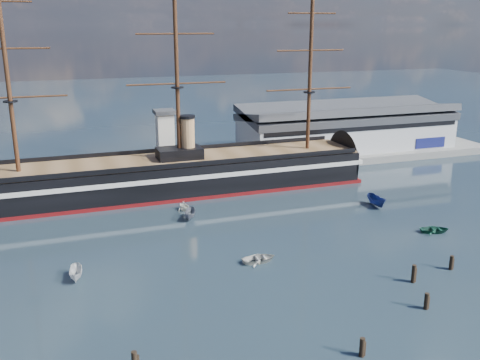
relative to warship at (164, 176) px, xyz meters
name	(u,v)px	position (x,y,z in m)	size (l,w,h in m)	color
ground	(186,222)	(0.13, -20.00, -4.04)	(600.00, 600.00, 0.00)	#232D37
quay	(191,171)	(10.13, 16.00, -4.04)	(180.00, 18.00, 2.00)	slate
warehouse	(347,128)	(58.13, 20.00, 3.95)	(63.00, 21.00, 11.60)	#B7BABC
quay_tower	(165,139)	(3.13, 13.00, 5.72)	(5.00, 5.00, 15.00)	silver
warship	(164,176)	(0.00, 0.00, 0.00)	(112.96, 17.15, 53.94)	black
motorboat_a	(77,279)	(-21.11, -38.53, -4.04)	(5.78, 2.12, 2.31)	silver
motorboat_b	(259,262)	(7.22, -41.70, -4.04)	(3.50, 1.40, 1.63)	silver
motorboat_c	(190,219)	(1.38, -18.77, -4.04)	(6.07, 2.23, 2.43)	slate
motorboat_d	(184,210)	(1.48, -13.19, -4.04)	(5.86, 2.54, 2.15)	white
motorboat_e	(435,232)	(42.57, -40.28, -4.04)	(3.33, 1.33, 1.56)	#154A38
motorboat_f	(376,206)	(40.50, -24.00, -4.04)	(7.16, 2.63, 2.86)	navy
piling_near_mid	(361,356)	(9.24, -69.54, -4.04)	(0.64, 0.64, 3.07)	black
piling_near_right	(426,309)	(23.16, -63.00, -4.04)	(0.64, 0.64, 3.05)	black
piling_far_right	(451,269)	(34.64, -54.12, -4.04)	(0.64, 0.64, 3.04)	black
piling_extra	(413,282)	(26.34, -55.85, -4.04)	(0.64, 0.64, 3.51)	black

